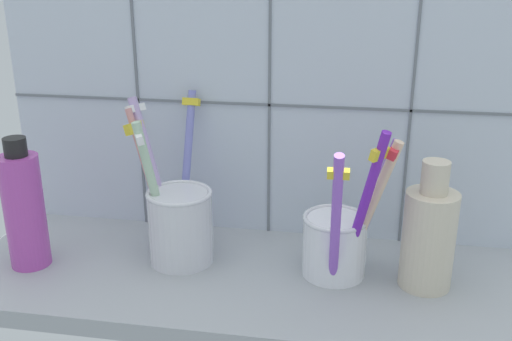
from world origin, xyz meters
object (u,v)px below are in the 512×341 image
(ceramic_vase, at_px, (429,235))
(soap_bottle, at_px, (24,209))
(toothbrush_cup_left, at_px, (178,218))
(toothbrush_cup_right, at_px, (339,238))

(ceramic_vase, bearing_deg, soap_bottle, -176.23)
(toothbrush_cup_left, bearing_deg, ceramic_vase, -2.28)
(soap_bottle, bearing_deg, toothbrush_cup_right, 5.42)
(toothbrush_cup_left, bearing_deg, toothbrush_cup_right, -2.20)
(toothbrush_cup_right, bearing_deg, soap_bottle, -174.58)
(toothbrush_cup_left, xyz_separation_m, toothbrush_cup_right, (0.18, -0.01, -0.01))
(toothbrush_cup_right, distance_m, ceramic_vase, 0.09)
(toothbrush_cup_left, distance_m, toothbrush_cup_right, 0.18)
(toothbrush_cup_left, relative_size, toothbrush_cup_right, 1.03)
(toothbrush_cup_right, height_order, soap_bottle, toothbrush_cup_right)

